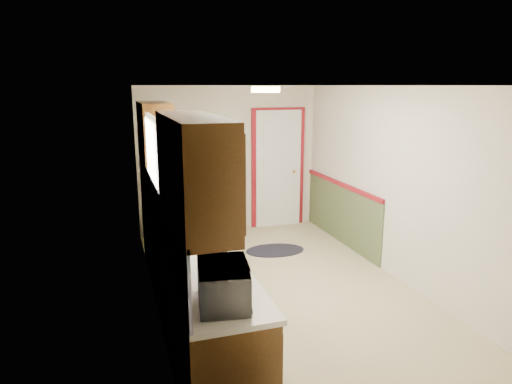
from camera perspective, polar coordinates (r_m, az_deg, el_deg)
room_shell at (r=5.25m, az=3.54°, el=-0.06°), size 3.20×5.20×2.52m
kitchen_run at (r=4.78m, az=-9.23°, el=-6.42°), size 0.63×4.00×2.20m
back_wall_trim at (r=7.68m, az=4.41°, el=1.81°), size 1.12×2.30×2.08m
ceiling_fixture at (r=4.82m, az=1.22°, el=12.70°), size 0.30×0.30×0.06m
microwave at (r=3.16m, az=-4.06°, el=-10.94°), size 0.35×0.54×0.34m
refrigerator at (r=6.80m, az=-6.93°, el=-0.18°), size 0.75×0.73×1.68m
rug at (r=6.85m, az=2.39°, el=-7.29°), size 0.92×0.64×0.01m
cooktop at (r=6.36m, az=-11.22°, el=-0.25°), size 0.49×0.59×0.02m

